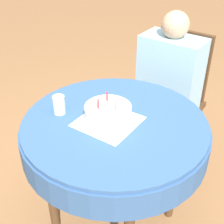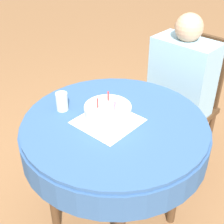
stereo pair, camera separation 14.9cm
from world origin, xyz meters
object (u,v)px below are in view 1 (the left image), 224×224
(birthday_cake, at_px, (108,114))
(drinking_glass, at_px, (59,105))
(chair, at_px, (172,95))
(person, at_px, (168,80))

(birthday_cake, bearing_deg, drinking_glass, -163.21)
(chair, xyz_separation_m, person, (-0.00, -0.10, 0.17))
(person, bearing_deg, drinking_glass, -103.55)
(chair, relative_size, drinking_glass, 10.10)
(birthday_cake, height_order, drinking_glass, birthday_cake)
(person, distance_m, drinking_glass, 0.84)
(person, height_order, birthday_cake, person)
(drinking_glass, bearing_deg, birthday_cake, 16.79)
(person, relative_size, birthday_cake, 5.07)
(chair, relative_size, birthday_cake, 4.29)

